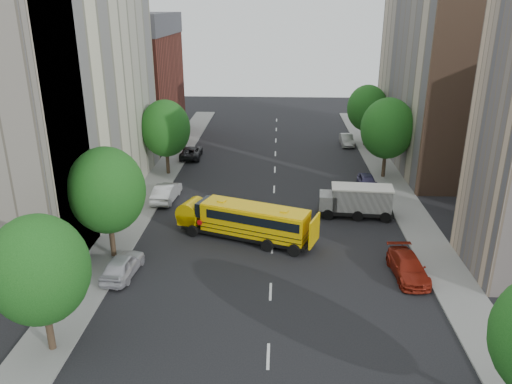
# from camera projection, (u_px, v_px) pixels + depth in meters

# --- Properties ---
(ground) EXTENTS (120.00, 120.00, 0.00)m
(ground) POSITION_uv_depth(u_px,v_px,m) (273.00, 235.00, 38.07)
(ground) COLOR black
(ground) RESTS_ON ground
(sidewalk_left) EXTENTS (3.00, 80.00, 0.12)m
(sidewalk_left) POSITION_uv_depth(u_px,v_px,m) (141.00, 207.00, 43.21)
(sidewalk_left) COLOR slate
(sidewalk_left) RESTS_ON ground
(sidewalk_right) EXTENTS (3.00, 80.00, 0.12)m
(sidewalk_right) POSITION_uv_depth(u_px,v_px,m) (409.00, 211.00, 42.22)
(sidewalk_right) COLOR slate
(sidewalk_right) RESTS_ON ground
(lane_markings) EXTENTS (0.15, 64.00, 0.01)m
(lane_markings) POSITION_uv_depth(u_px,v_px,m) (274.00, 189.00, 47.40)
(lane_markings) COLOR silver
(lane_markings) RESTS_ON ground
(building_left_cream) EXTENTS (10.00, 26.00, 20.00)m
(building_left_cream) POSITION_uv_depth(u_px,v_px,m) (56.00, 89.00, 40.90)
(building_left_cream) COLOR beige
(building_left_cream) RESTS_ON ground
(building_left_redbrick) EXTENTS (10.00, 15.00, 13.00)m
(building_left_redbrick) POSITION_uv_depth(u_px,v_px,m) (134.00, 89.00, 62.69)
(building_left_redbrick) COLOR maroon
(building_left_redbrick) RESTS_ON ground
(building_right_far) EXTENTS (10.00, 22.00, 18.00)m
(building_right_far) POSITION_uv_depth(u_px,v_px,m) (446.00, 80.00, 52.77)
(building_right_far) COLOR tan
(building_right_far) RESTS_ON ground
(building_right_sidewall) EXTENTS (10.10, 0.30, 18.00)m
(building_right_sidewall) POSITION_uv_depth(u_px,v_px,m) (486.00, 98.00, 42.50)
(building_right_sidewall) COLOR brown
(building_right_sidewall) RESTS_ON ground
(street_tree_0) EXTENTS (4.80, 4.80, 7.41)m
(street_tree_0) POSITION_uv_depth(u_px,v_px,m) (39.00, 270.00, 23.82)
(street_tree_0) COLOR #38281C
(street_tree_0) RESTS_ON ground
(street_tree_1) EXTENTS (5.12, 5.12, 7.90)m
(street_tree_1) POSITION_uv_depth(u_px,v_px,m) (107.00, 190.00, 33.05)
(street_tree_1) COLOR #38281C
(street_tree_1) RESTS_ON ground
(street_tree_2) EXTENTS (4.99, 4.99, 7.71)m
(street_tree_2) POSITION_uv_depth(u_px,v_px,m) (165.00, 128.00, 49.91)
(street_tree_2) COLOR #38281C
(street_tree_2) RESTS_ON ground
(street_tree_4) EXTENTS (5.25, 5.25, 8.10)m
(street_tree_4) POSITION_uv_depth(u_px,v_px,m) (387.00, 128.00, 48.86)
(street_tree_4) COLOR #38281C
(street_tree_4) RESTS_ON ground
(street_tree_5) EXTENTS (4.86, 4.86, 7.51)m
(street_tree_5) POSITION_uv_depth(u_px,v_px,m) (367.00, 108.00, 60.20)
(street_tree_5) COLOR #38281C
(street_tree_5) RESTS_ON ground
(school_bus) EXTENTS (10.03, 5.57, 2.79)m
(school_bus) POSITION_uv_depth(u_px,v_px,m) (245.00, 220.00, 36.95)
(school_bus) COLOR black
(school_bus) RESTS_ON ground
(safari_truck) EXTENTS (6.30, 2.73, 2.63)m
(safari_truck) POSITION_uv_depth(u_px,v_px,m) (356.00, 201.00, 40.96)
(safari_truck) COLOR black
(safari_truck) RESTS_ON ground
(parked_car_0) EXTENTS (2.13, 4.47, 1.48)m
(parked_car_0) POSITION_uv_depth(u_px,v_px,m) (123.00, 265.00, 32.18)
(parked_car_0) COLOR #BDBBC2
(parked_car_0) RESTS_ON ground
(parked_car_1) EXTENTS (1.99, 4.86, 1.57)m
(parked_car_1) POSITION_uv_depth(u_px,v_px,m) (166.00, 192.00, 44.52)
(parked_car_1) COLOR silver
(parked_car_1) RESTS_ON ground
(parked_car_2) EXTENTS (2.38, 4.87, 1.33)m
(parked_car_2) POSITION_uv_depth(u_px,v_px,m) (191.00, 152.00, 56.87)
(parked_car_2) COLOR black
(parked_car_2) RESTS_ON ground
(parked_car_3) EXTENTS (2.23, 4.87, 1.38)m
(parked_car_3) POSITION_uv_depth(u_px,v_px,m) (408.00, 267.00, 32.07)
(parked_car_3) COLOR maroon
(parked_car_3) RESTS_ON ground
(parked_car_4) EXTENTS (1.70, 4.10, 1.39)m
(parked_car_4) POSITION_uv_depth(u_px,v_px,m) (367.00, 183.00, 47.15)
(parked_car_4) COLOR #383359
(parked_car_4) RESTS_ON ground
(parked_car_5) EXTENTS (1.50, 4.17, 1.37)m
(parked_car_5) POSITION_uv_depth(u_px,v_px,m) (347.00, 140.00, 61.93)
(parked_car_5) COLOR gray
(parked_car_5) RESTS_ON ground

